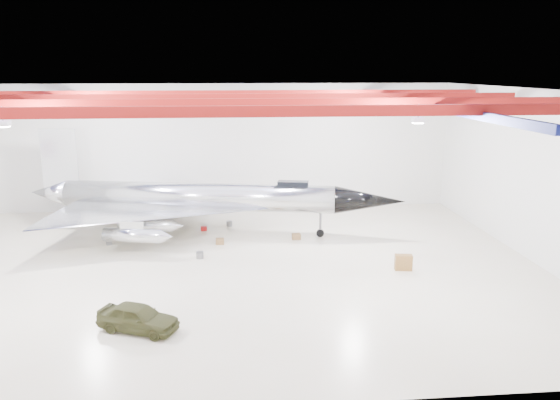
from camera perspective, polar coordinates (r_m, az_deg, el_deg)
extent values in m
plane|color=beige|center=(34.97, -5.93, -6.95)|extent=(40.00, 40.00, 0.00)
plane|color=silver|center=(48.24, -5.94, 5.48)|extent=(40.00, 0.00, 40.00)
plane|color=silver|center=(38.69, 24.99, 2.30)|extent=(0.00, 30.00, 30.00)
plane|color=#0A0F38|center=(32.80, -6.40, 11.37)|extent=(40.00, 40.00, 0.00)
cube|color=maroon|center=(23.85, -6.71, 9.15)|extent=(39.50, 0.25, 0.50)
cube|color=maroon|center=(29.83, -6.46, 10.01)|extent=(39.50, 0.25, 0.50)
cube|color=maroon|center=(35.82, -6.29, 10.58)|extent=(39.50, 0.25, 0.50)
cube|color=maroon|center=(41.82, -6.18, 10.99)|extent=(39.50, 0.25, 0.50)
cube|color=#0B1044|center=(35.16, -26.55, 8.72)|extent=(0.25, 29.50, 0.40)
cube|color=#0B1044|center=(34.78, 14.12, 9.68)|extent=(0.25, 29.50, 0.40)
cube|color=silver|center=(28.89, -26.94, 7.14)|extent=(0.55, 0.55, 0.25)
cube|color=silver|center=(28.50, 14.22, 8.12)|extent=(0.55, 0.55, 0.25)
cube|color=silver|center=(40.26, -20.77, 9.12)|extent=(0.55, 0.55, 0.25)
cube|color=silver|center=(39.98, 8.49, 9.81)|extent=(0.55, 0.55, 0.25)
cylinder|color=silver|center=(41.44, -8.54, 0.37)|extent=(20.46, 6.08, 2.05)
cone|color=black|center=(40.18, 9.39, -0.08)|extent=(5.42, 3.02, 2.05)
cone|color=silver|center=(45.84, -22.92, 0.70)|extent=(3.42, 2.62, 2.05)
cube|color=silver|center=(44.88, -22.08, 3.99)|extent=(2.83, 0.69, 4.60)
cube|color=black|center=(40.01, 1.38, 1.62)|extent=(2.37, 1.25, 0.51)
cylinder|color=silver|center=(37.58, -15.17, -3.59)|extent=(3.99, 1.68, 0.92)
cylinder|color=silver|center=(39.87, -13.85, -2.53)|extent=(3.99, 1.68, 0.92)
cylinder|color=silver|center=(45.48, -11.25, -0.42)|extent=(3.99, 1.68, 0.92)
cylinder|color=silver|center=(47.86, -10.35, 0.31)|extent=(3.99, 1.68, 0.92)
cylinder|color=#59595B|center=(40.62, 4.24, -2.62)|extent=(0.18, 0.18, 1.84)
cylinder|color=black|center=(40.80, 4.22, -3.47)|extent=(0.61, 0.33, 0.57)
cylinder|color=#59595B|center=(40.82, -14.92, -2.97)|extent=(0.18, 0.18, 1.84)
cylinder|color=black|center=(41.00, -14.87, -3.82)|extent=(0.61, 0.33, 0.57)
cylinder|color=#59595B|center=(45.45, -12.64, -1.17)|extent=(0.18, 0.18, 1.84)
cylinder|color=black|center=(45.61, -12.60, -1.94)|extent=(0.61, 0.33, 0.57)
imported|color=#3A3B1D|center=(27.39, -14.62, -11.79)|extent=(4.27, 3.03, 1.35)
cube|color=brown|center=(34.96, 12.77, -6.38)|extent=(1.13, 0.70, 0.97)
cube|color=#9E0F11|center=(42.70, -7.96, -2.97)|extent=(0.47, 0.38, 0.33)
cylinder|color=#59595B|center=(36.60, -8.37, -5.72)|extent=(0.61, 0.61, 0.44)
cube|color=olive|center=(40.18, 1.71, -3.83)|extent=(0.63, 0.52, 0.42)
cube|color=#59595B|center=(40.79, -17.44, -4.33)|extent=(0.44, 0.40, 0.25)
cube|color=olive|center=(39.31, -6.30, -4.31)|extent=(0.60, 0.48, 0.41)
cylinder|color=#59595B|center=(43.64, -5.32, -2.48)|extent=(0.55, 0.55, 0.41)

